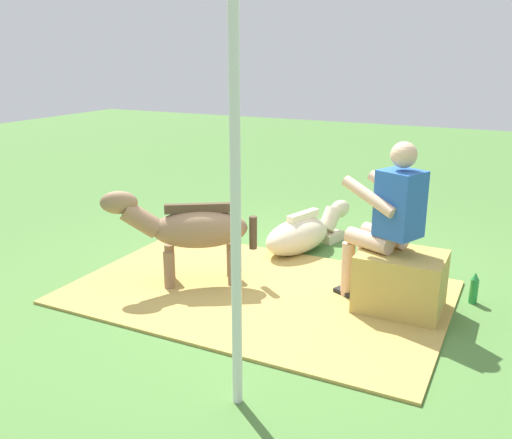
# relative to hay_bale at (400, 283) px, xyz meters

# --- Properties ---
(ground_plane) EXTENTS (24.00, 24.00, 0.00)m
(ground_plane) POSITION_rel_hay_bale_xyz_m (1.14, 0.08, -0.25)
(ground_plane) COLOR #4C7A38
(hay_patch) EXTENTS (3.16, 2.04, 0.02)m
(hay_patch) POSITION_rel_hay_bale_xyz_m (1.17, 0.20, -0.23)
(hay_patch) COLOR tan
(hay_patch) RESTS_ON ground
(hay_bale) EXTENTS (0.66, 0.52, 0.49)m
(hay_bale) POSITION_rel_hay_bale_xyz_m (0.00, 0.00, 0.00)
(hay_bale) COLOR tan
(hay_bale) RESTS_ON ground
(person_seated) EXTENTS (0.72, 0.58, 1.37)m
(person_seated) POSITION_rel_hay_bale_xyz_m (0.16, -0.05, 0.52)
(person_seated) COLOR #D8AD8C
(person_seated) RESTS_ON ground
(pony_standing) EXTENTS (1.19, 0.88, 0.88)m
(pony_standing) POSITION_rel_hay_bale_xyz_m (1.79, 0.29, 0.28)
(pony_standing) COLOR #8C6B4C
(pony_standing) RESTS_ON ground
(pony_lying) EXTENTS (0.65, 1.35, 0.42)m
(pony_lying) POSITION_rel_hay_bale_xyz_m (1.22, -1.00, -0.06)
(pony_lying) COLOR beige
(pony_lying) RESTS_ON ground
(soda_bottle) EXTENTS (0.07, 0.07, 0.27)m
(soda_bottle) POSITION_rel_hay_bale_xyz_m (-0.52, -0.43, -0.12)
(soda_bottle) COLOR #268C3F
(soda_bottle) RESTS_ON ground
(tent_pole_left) EXTENTS (0.06, 0.06, 2.52)m
(tent_pole_left) POSITION_rel_hay_bale_xyz_m (0.59, 1.65, 1.01)
(tent_pole_left) COLOR silver
(tent_pole_left) RESTS_ON ground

